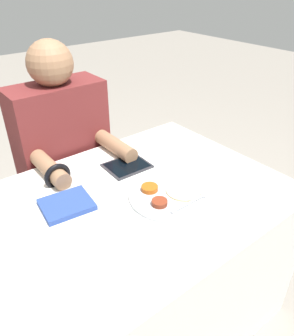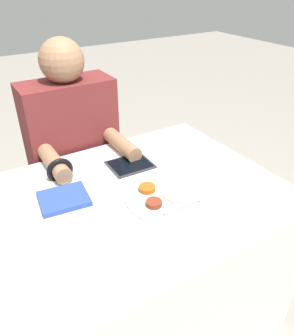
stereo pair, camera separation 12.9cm
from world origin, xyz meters
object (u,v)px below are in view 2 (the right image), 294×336
at_px(thali_tray, 167,197).
at_px(tablet_device, 130,165).
at_px(red_notebook, 64,199).
at_px(person_diner, 76,167).

height_order(thali_tray, tablet_device, thali_tray).
xyz_separation_m(red_notebook, tablet_device, (0.33, 0.09, -0.00)).
xyz_separation_m(thali_tray, tablet_device, (-0.00, 0.28, -0.00)).
bearing_deg(thali_tray, tablet_device, 90.11).
bearing_deg(person_diner, thali_tray, -78.45).
height_order(red_notebook, person_diner, person_diner).
distance_m(tablet_device, person_diner, 0.41).
distance_m(thali_tray, person_diner, 0.66).
bearing_deg(thali_tray, red_notebook, 150.62).
distance_m(red_notebook, person_diner, 0.51).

